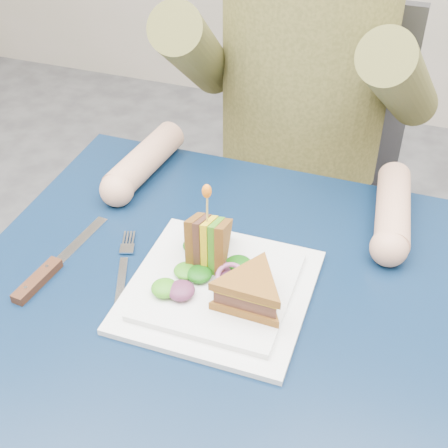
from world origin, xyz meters
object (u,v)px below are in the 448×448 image
at_px(plate, 219,289).
at_px(sandwich_flat, 251,292).
at_px(sandwich_upright, 208,242).
at_px(table, 208,339).
at_px(diner, 306,38).
at_px(chair, 304,170).
at_px(fork, 123,271).
at_px(knife, 46,273).

bearing_deg(plate, sandwich_flat, -24.44).
bearing_deg(sandwich_upright, table, -71.08).
distance_m(diner, sandwich_upright, 0.50).
height_order(chair, fork, chair).
bearing_deg(knife, diner, 66.63).
distance_m(chair, knife, 0.76).
distance_m(chair, plate, 0.67).
height_order(chair, plate, chair).
xyz_separation_m(sandwich_upright, knife, (-0.23, -0.10, -0.05)).
relative_size(table, sandwich_upright, 5.81).
relative_size(plate, sandwich_upright, 2.01).
relative_size(sandwich_flat, fork, 0.70).
distance_m(table, knife, 0.27).
relative_size(chair, knife, 4.19).
bearing_deg(chair, table, -90.00).
relative_size(chair, sandwich_flat, 7.67).
relative_size(diner, plate, 2.87).
bearing_deg(diner, table, -90.00).
xyz_separation_m(sandwich_flat, fork, (-0.21, 0.02, -0.04)).
relative_size(sandwich_upright, fork, 0.75).
bearing_deg(plate, diner, 91.08).
xyz_separation_m(sandwich_flat, sandwich_upright, (-0.09, 0.07, 0.01)).
bearing_deg(diner, sandwich_flat, -83.31).
xyz_separation_m(diner, fork, (-0.14, -0.53, -0.18)).
relative_size(plate, fork, 1.50).
bearing_deg(diner, knife, -113.37).
bearing_deg(knife, plate, 10.92).
bearing_deg(table, knife, -174.04).
bearing_deg(diner, chair, 90.00).
relative_size(table, fork, 4.33).
relative_size(table, knife, 3.38).
bearing_deg(table, diner, 90.00).
xyz_separation_m(sandwich_upright, fork, (-0.12, -0.05, -0.05)).
bearing_deg(table, plate, 67.58).
distance_m(diner, knife, 0.66).
bearing_deg(knife, chair, 70.10).
height_order(table, sandwich_flat, sandwich_flat).
bearing_deg(sandwich_flat, diner, 96.69).
distance_m(table, fork, 0.17).
height_order(sandwich_flat, sandwich_upright, sandwich_upright).
xyz_separation_m(chair, plate, (0.01, -0.64, 0.20)).
height_order(diner, sandwich_flat, diner).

